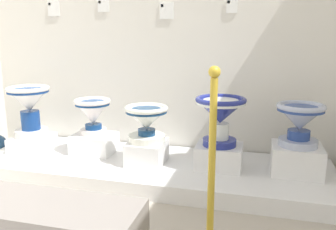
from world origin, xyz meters
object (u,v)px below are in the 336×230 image
at_px(antique_toilet_broad_patterned, 29,104).
at_px(info_placard_first, 54,9).
at_px(antique_toilet_leftmost, 300,119).
at_px(info_placard_third, 167,10).
at_px(stanchion_post_near_right, 211,202).
at_px(antique_toilet_pale_glazed, 146,120).
at_px(antique_toilet_squat_floral, 93,112).
at_px(plinth_block_broad_patterned, 33,143).
at_px(plinth_block_slender_white, 219,156).
at_px(plinth_block_leftmost, 296,160).
at_px(antique_toilet_slender_white, 220,113).
at_px(info_placard_second, 103,6).
at_px(info_placard_fourth, 232,6).
at_px(plinth_block_squat_floral, 94,143).
at_px(plinth_block_pale_glazed, 147,152).

relative_size(antique_toilet_broad_patterned, info_placard_first, 3.24).
distance_m(antique_toilet_broad_patterned, antique_toilet_leftmost, 2.37).
xyz_separation_m(info_placard_third, stanchion_post_near_right, (0.63, -1.43, -1.12)).
bearing_deg(antique_toilet_pale_glazed, antique_toilet_leftmost, 3.77).
height_order(antique_toilet_squat_floral, info_placard_third, info_placard_third).
bearing_deg(plinth_block_broad_patterned, plinth_block_slender_white, -0.19).
xyz_separation_m(antique_toilet_broad_patterned, info_placard_third, (1.19, 0.47, 0.84)).
bearing_deg(info_placard_third, plinth_block_broad_patterned, -158.55).
bearing_deg(antique_toilet_broad_patterned, plinth_block_leftmost, 0.56).
bearing_deg(antique_toilet_broad_patterned, antique_toilet_squat_floral, 7.75).
distance_m(antique_toilet_squat_floral, antique_toilet_slender_white, 1.17).
height_order(antique_toilet_squat_floral, plinth_block_leftmost, antique_toilet_squat_floral).
relative_size(plinth_block_slender_white, antique_toilet_slender_white, 0.91).
bearing_deg(antique_toilet_squat_floral, plinth_block_broad_patterned, -172.25).
bearing_deg(antique_toilet_pale_glazed, info_placard_third, 86.39).
bearing_deg(stanchion_post_near_right, info_placard_second, 131.45).
bearing_deg(info_placard_fourth, plinth_block_squat_floral, -161.86).
distance_m(antique_toilet_squat_floral, plinth_block_slender_white, 1.20).
xyz_separation_m(plinth_block_slender_white, info_placard_first, (-1.74, 0.48, 1.23)).
height_order(info_placard_second, info_placard_third, info_placard_second).
bearing_deg(antique_toilet_leftmost, plinth_block_slender_white, -177.24).
xyz_separation_m(plinth_block_broad_patterned, info_placard_fourth, (1.78, 0.47, 1.25)).
height_order(plinth_block_leftmost, stanchion_post_near_right, stanchion_post_near_right).
height_order(antique_toilet_slender_white, info_placard_first, info_placard_first).
bearing_deg(antique_toilet_slender_white, plinth_block_broad_patterned, 179.81).
height_order(plinth_block_slender_white, info_placard_second, info_placard_second).
height_order(plinth_block_squat_floral, plinth_block_pale_glazed, plinth_block_pale_glazed).
height_order(plinth_block_slender_white, info_placard_first, info_placard_first).
height_order(antique_toilet_broad_patterned, info_placard_second, info_placard_second).
relative_size(plinth_block_broad_patterned, stanchion_post_near_right, 0.36).
bearing_deg(plinth_block_squat_floral, info_placard_fourth, 18.14).
height_order(plinth_block_pale_glazed, info_placard_third, info_placard_third).
xyz_separation_m(plinth_block_squat_floral, info_placard_third, (0.59, 0.39, 1.20)).
height_order(info_placard_first, info_placard_second, same).
xyz_separation_m(plinth_block_pale_glazed, plinth_block_leftmost, (1.21, 0.08, 0.02)).
distance_m(antique_toilet_broad_patterned, info_placard_fourth, 2.04).
xyz_separation_m(antique_toilet_squat_floral, stanchion_post_near_right, (1.23, -1.04, -0.22)).
distance_m(plinth_block_squat_floral, stanchion_post_near_right, 1.61).
xyz_separation_m(antique_toilet_broad_patterned, info_placard_fourth, (1.78, 0.47, 0.87)).
distance_m(antique_toilet_pale_glazed, antique_toilet_leftmost, 1.21).
relative_size(plinth_block_broad_patterned, info_placard_fourth, 3.19).
distance_m(antique_toilet_leftmost, stanchion_post_near_right, 1.15).
bearing_deg(info_placard_third, plinth_block_leftmost, -20.80).
distance_m(plinth_block_broad_patterned, antique_toilet_broad_patterned, 0.38).
relative_size(plinth_block_leftmost, stanchion_post_near_right, 0.36).
bearing_deg(antique_toilet_broad_patterned, info_placard_fourth, 14.73).
bearing_deg(plinth_block_squat_floral, plinth_block_leftmost, -1.91).
height_order(plinth_block_squat_floral, antique_toilet_pale_glazed, antique_toilet_pale_glazed).
distance_m(antique_toilet_slender_white, info_placard_fourth, 0.98).
xyz_separation_m(plinth_block_squat_floral, antique_toilet_squat_floral, (0.00, 0.00, 0.29)).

